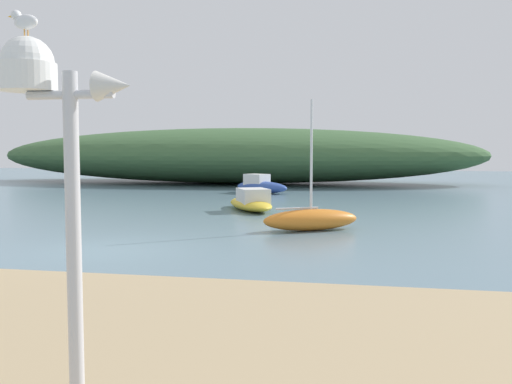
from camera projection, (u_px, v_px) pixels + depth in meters
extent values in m
plane|color=slate|center=(110.00, 250.00, 14.70)|extent=(120.00, 120.00, 0.00)
ellipsoid|color=#3D6038|center=(232.00, 156.00, 44.64)|extent=(38.58, 13.01, 4.28)
cylinder|color=silver|center=(74.00, 261.00, 4.52)|extent=(0.12, 0.12, 2.99)
cylinder|color=silver|center=(70.00, 95.00, 4.42)|extent=(0.73, 0.07, 0.07)
cylinder|color=white|center=(28.00, 77.00, 4.48)|extent=(0.45, 0.45, 0.22)
sphere|color=white|center=(27.00, 63.00, 4.48)|extent=(0.42, 0.42, 0.42)
cone|color=silver|center=(114.00, 86.00, 4.35)|extent=(0.28, 0.24, 0.24)
cylinder|color=orange|center=(24.00, 32.00, 4.44)|extent=(0.01, 0.01, 0.05)
cylinder|color=orange|center=(28.00, 33.00, 4.48)|extent=(0.01, 0.01, 0.05)
ellipsoid|color=white|center=(26.00, 22.00, 4.45)|extent=(0.22, 0.12, 0.12)
ellipsoid|color=#9EA0A8|center=(26.00, 19.00, 4.45)|extent=(0.21, 0.10, 0.04)
sphere|color=white|center=(16.00, 15.00, 4.48)|extent=(0.08, 0.08, 0.08)
cone|color=gold|center=(10.00, 17.00, 4.49)|extent=(0.05, 0.03, 0.02)
ellipsoid|color=#2D4C9E|center=(262.00, 187.00, 34.03)|extent=(3.93, 3.06, 0.71)
cube|color=silver|center=(257.00, 180.00, 34.26)|extent=(1.67, 1.55, 0.67)
ellipsoid|color=orange|center=(311.00, 220.00, 18.21)|extent=(3.28, 2.41, 0.69)
cylinder|color=silver|center=(311.00, 158.00, 18.06)|extent=(0.08, 0.08, 3.70)
cylinder|color=silver|center=(297.00, 208.00, 18.03)|extent=(1.30, 0.76, 0.06)
ellipsoid|color=gold|center=(250.00, 204.00, 24.36)|extent=(3.20, 4.40, 0.52)
cube|color=silver|center=(253.00, 196.00, 23.93)|extent=(1.69, 1.83, 0.62)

